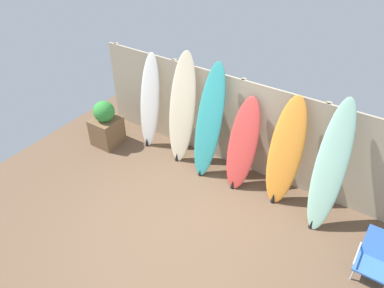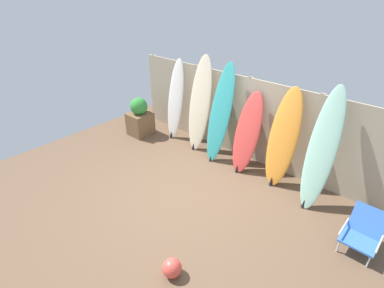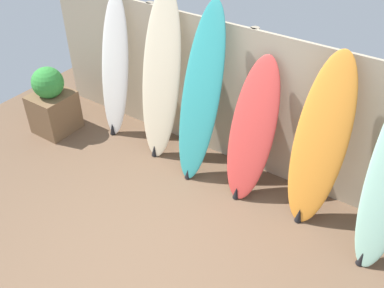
{
  "view_description": "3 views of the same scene",
  "coord_description": "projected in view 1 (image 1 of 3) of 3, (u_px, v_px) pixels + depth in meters",
  "views": [
    {
      "loc": [
        2.41,
        -3.2,
        4.65
      ],
      "look_at": [
        -0.27,
        0.87,
        1.05
      ],
      "focal_mm": 35.0,
      "sensor_mm": 36.0,
      "label": 1
    },
    {
      "loc": [
        3.02,
        -3.12,
        3.56
      ],
      "look_at": [
        -0.21,
        0.5,
        0.83
      ],
      "focal_mm": 28.0,
      "sensor_mm": 36.0,
      "label": 2
    },
    {
      "loc": [
        1.91,
        -1.98,
        3.54
      ],
      "look_at": [
        -0.04,
        0.9,
        0.93
      ],
      "focal_mm": 40.0,
      "sensor_mm": 36.0,
      "label": 3
    }
  ],
  "objects": [
    {
      "name": "ground",
      "position": [
        176.0,
        229.0,
        5.98
      ],
      "size": [
        7.68,
        7.68,
        0.0
      ],
      "primitive_type": "plane",
      "color": "brown"
    },
    {
      "name": "planter_box",
      "position": [
        106.0,
        125.0,
        7.61
      ],
      "size": [
        0.51,
        0.55,
        0.97
      ],
      "color": "brown",
      "rests_on": "ground"
    },
    {
      "name": "surfboard_seafoam_5",
      "position": [
        330.0,
        168.0,
        5.6
      ],
      "size": [
        0.54,
        0.78,
        2.09
      ],
      "color": "#9ED6BC",
      "rests_on": "ground"
    },
    {
      "name": "surfboard_orange_4",
      "position": [
        285.0,
        153.0,
        6.06
      ],
      "size": [
        0.56,
        0.55,
        1.9
      ],
      "color": "orange",
      "rests_on": "ground"
    },
    {
      "name": "surfboard_white_0",
      "position": [
        150.0,
        102.0,
        7.34
      ],
      "size": [
        0.47,
        0.48,
        1.92
      ],
      "color": "white",
      "rests_on": "ground"
    },
    {
      "name": "surfboard_cream_1",
      "position": [
        182.0,
        110.0,
        6.9
      ],
      "size": [
        0.58,
        0.56,
        2.14
      ],
      "color": "beige",
      "rests_on": "ground"
    },
    {
      "name": "fence_back",
      "position": [
        239.0,
        124.0,
        6.79
      ],
      "size": [
        6.08,
        0.11,
        1.8
      ],
      "color": "tan",
      "rests_on": "ground"
    },
    {
      "name": "surfboard_teal_2",
      "position": [
        209.0,
        122.0,
        6.6
      ],
      "size": [
        0.5,
        0.65,
        2.09
      ],
      "color": "teal",
      "rests_on": "ground"
    },
    {
      "name": "beach_chair",
      "position": [
        377.0,
        257.0,
        5.17
      ],
      "size": [
        0.5,
        0.58,
        0.63
      ],
      "rotation": [
        0.0,
        0.0,
        0.04
      ],
      "color": "silver",
      "rests_on": "ground"
    },
    {
      "name": "surfboard_red_3",
      "position": [
        243.0,
        145.0,
        6.46
      ],
      "size": [
        0.57,
        0.69,
        1.63
      ],
      "color": "#D13D38",
      "rests_on": "ground"
    }
  ]
}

